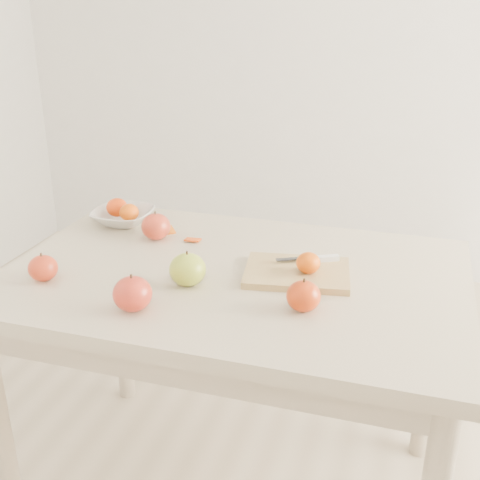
# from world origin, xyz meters

# --- Properties ---
(table) EXTENTS (1.20, 0.80, 0.75)m
(table) POSITION_xyz_m (0.00, 0.00, 0.65)
(table) COLOR beige
(table) RESTS_ON ground
(cutting_board) EXTENTS (0.29, 0.23, 0.02)m
(cutting_board) POSITION_xyz_m (0.16, 0.02, 0.76)
(cutting_board) COLOR tan
(cutting_board) RESTS_ON table
(board_tangerine) EXTENTS (0.06, 0.06, 0.05)m
(board_tangerine) POSITION_xyz_m (0.19, 0.01, 0.80)
(board_tangerine) COLOR #CF4107
(board_tangerine) RESTS_ON cutting_board
(fruit_bowl) EXTENTS (0.19, 0.19, 0.05)m
(fruit_bowl) POSITION_xyz_m (-0.45, 0.24, 0.77)
(fruit_bowl) COLOR silver
(fruit_bowl) RESTS_ON table
(bowl_tangerine_near) EXTENTS (0.07, 0.07, 0.06)m
(bowl_tangerine_near) POSITION_xyz_m (-0.47, 0.25, 0.80)
(bowl_tangerine_near) COLOR #D53E07
(bowl_tangerine_near) RESTS_ON fruit_bowl
(bowl_tangerine_far) EXTENTS (0.06, 0.06, 0.05)m
(bowl_tangerine_far) POSITION_xyz_m (-0.42, 0.22, 0.79)
(bowl_tangerine_far) COLOR #D05B07
(bowl_tangerine_far) RESTS_ON fruit_bowl
(orange_peel_a) EXTENTS (0.07, 0.07, 0.01)m
(orange_peel_a) POSITION_xyz_m (-0.29, 0.20, 0.75)
(orange_peel_a) COLOR orange
(orange_peel_a) RESTS_ON table
(orange_peel_b) EXTENTS (0.05, 0.04, 0.01)m
(orange_peel_b) POSITION_xyz_m (-0.18, 0.16, 0.75)
(orange_peel_b) COLOR #DF4B0F
(orange_peel_b) RESTS_ON table
(paring_knife) EXTENTS (0.16, 0.08, 0.01)m
(paring_knife) POSITION_xyz_m (0.21, 0.09, 0.78)
(paring_knife) COLOR white
(paring_knife) RESTS_ON cutting_board
(apple_green) EXTENTS (0.09, 0.09, 0.08)m
(apple_green) POSITION_xyz_m (-0.09, -0.11, 0.79)
(apple_green) COLOR #759F19
(apple_green) RESTS_ON table
(apple_red_c) EXTENTS (0.09, 0.09, 0.08)m
(apple_red_c) POSITION_xyz_m (-0.16, -0.26, 0.79)
(apple_red_c) COLOR maroon
(apple_red_c) RESTS_ON table
(apple_red_e) EXTENTS (0.08, 0.08, 0.07)m
(apple_red_e) POSITION_xyz_m (0.21, -0.15, 0.79)
(apple_red_e) COLOR #901604
(apple_red_e) RESTS_ON table
(apple_red_a) EXTENTS (0.09, 0.09, 0.08)m
(apple_red_a) POSITION_xyz_m (-0.29, 0.15, 0.79)
(apple_red_a) COLOR maroon
(apple_red_a) RESTS_ON table
(apple_red_d) EXTENTS (0.07, 0.07, 0.07)m
(apple_red_d) POSITION_xyz_m (-0.45, -0.19, 0.78)
(apple_red_d) COLOR maroon
(apple_red_d) RESTS_ON table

